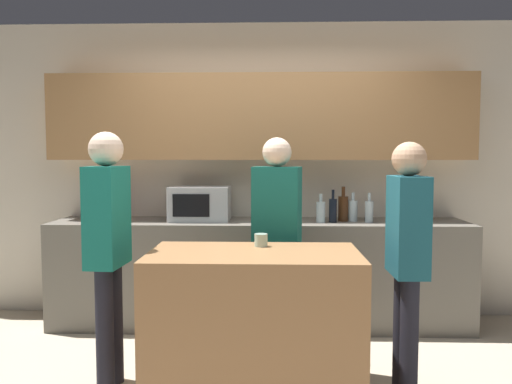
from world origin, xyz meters
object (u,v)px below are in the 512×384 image
object	(u,v)px
microwave	(200,203)
person_center	(407,248)
toaster	(108,210)
bottle_4	(369,211)
bottle_0	(321,212)
bottle_2	(343,208)
bottle_1	(333,210)
bottle_3	(353,210)
person_right	(277,228)
cup_0	(261,240)
person_left	(108,238)
potted_plant	(422,199)

from	to	relation	value
microwave	person_center	bearing A→B (deg)	-42.66
toaster	bottle_4	xyz separation A→B (m)	(2.29, -0.10, 0.01)
toaster	bottle_0	world-z (taller)	bottle_0
bottle_2	person_center	world-z (taller)	person_center
bottle_0	bottle_1	xyz separation A→B (m)	(0.10, 0.02, 0.01)
bottle_3	person_right	distance (m)	0.98
microwave	cup_0	distance (m)	1.29
bottle_0	bottle_2	bearing A→B (deg)	25.11
bottle_2	person_center	distance (m)	1.34
bottle_2	person_left	size ratio (longest dim) A/B	0.19
microwave	bottle_4	bearing A→B (deg)	-3.72
bottle_1	person_left	size ratio (longest dim) A/B	0.17
bottle_0	person_right	world-z (taller)	person_right
potted_plant	person_left	world-z (taller)	person_left
bottle_3	bottle_2	bearing A→B (deg)	-178.56
potted_plant	person_right	distance (m)	1.47
bottle_1	potted_plant	bearing A→B (deg)	7.47
bottle_0	cup_0	distance (m)	1.15
bottle_0	bottle_1	distance (m)	0.11
bottle_1	cup_0	bearing A→B (deg)	-119.26
bottle_4	bottle_3	bearing A→B (deg)	149.35
potted_plant	bottle_1	world-z (taller)	potted_plant
bottle_0	person_left	world-z (taller)	person_left
bottle_4	person_left	bearing A→B (deg)	-147.34
bottle_1	cup_0	xyz separation A→B (m)	(-0.59, -1.06, -0.09)
person_left	bottle_4	bearing A→B (deg)	126.06
toaster	bottle_1	size ratio (longest dim) A/B	0.93
microwave	person_right	xyz separation A→B (m)	(0.67, -0.73, -0.11)
potted_plant	person_center	xyz separation A→B (m)	(-0.48, -1.34, -0.19)
potted_plant	bottle_4	distance (m)	0.49
bottle_2	bottle_0	bearing A→B (deg)	-154.89
toaster	person_left	distance (m)	1.36
bottle_1	bottle_3	xyz separation A→B (m)	(0.18, 0.08, -0.01)
bottle_0	bottle_3	world-z (taller)	bottle_3
toaster	bottle_0	xyz separation A→B (m)	(1.87, -0.12, 0.00)
microwave	person_center	distance (m)	1.98
person_center	person_left	bearing A→B (deg)	88.21
toaster	bottle_2	xyz separation A→B (m)	(2.08, -0.02, 0.03)
bottle_1	person_left	distance (m)	1.96
bottle_0	bottle_4	size ratio (longest dim) A/B	0.98
potted_plant	bottle_3	size ratio (longest dim) A/B	1.58
potted_plant	cup_0	world-z (taller)	potted_plant
bottle_0	bottle_2	world-z (taller)	bottle_2
bottle_2	bottle_3	distance (m)	0.09
potted_plant	bottle_1	bearing A→B (deg)	-172.53
bottle_2	bottle_3	size ratio (longest dim) A/B	1.21
bottle_2	bottle_4	world-z (taller)	bottle_2
potted_plant	person_right	bearing A→B (deg)	-150.00
potted_plant	cup_0	xyz separation A→B (m)	(-1.37, -1.16, -0.18)
microwave	toaster	bearing A→B (deg)	179.89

